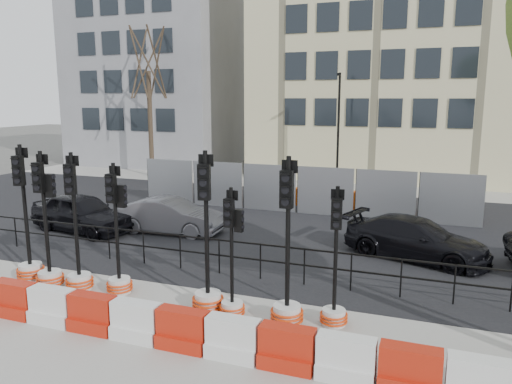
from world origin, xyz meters
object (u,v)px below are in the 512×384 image
at_px(traffic_signal_h, 334,298).
at_px(car_a, 82,213).
at_px(traffic_signal_a, 29,253).
at_px(traffic_signal_d, 118,264).
at_px(car_c, 416,239).

relative_size(traffic_signal_h, car_a, 0.70).
distance_m(traffic_signal_a, traffic_signal_d, 2.80).
bearing_deg(traffic_signal_h, car_a, 149.13).
relative_size(traffic_signal_d, car_c, 0.71).
xyz_separation_m(traffic_signal_d, car_a, (-4.72, 4.43, -0.08)).
height_order(traffic_signal_a, traffic_signal_h, traffic_signal_a).
bearing_deg(car_c, traffic_signal_a, 136.85).
bearing_deg(traffic_signal_h, traffic_signal_a, 173.25).
bearing_deg(traffic_signal_d, traffic_signal_h, -0.53).
bearing_deg(traffic_signal_a, car_a, 101.19).
relative_size(traffic_signal_a, traffic_signal_h, 1.20).
distance_m(traffic_signal_h, car_a, 10.95).
bearing_deg(car_c, traffic_signal_h, -177.45).
distance_m(traffic_signal_d, car_a, 6.47).
relative_size(traffic_signal_h, car_c, 0.66).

